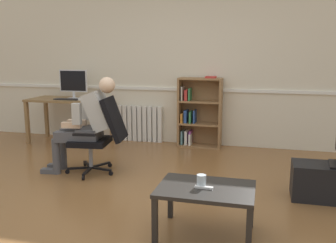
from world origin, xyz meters
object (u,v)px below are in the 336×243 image
(drinking_glass, at_px, (201,181))
(keyboard, at_px, (67,99))
(person_seated, at_px, (87,123))
(imac_monitor, at_px, (73,82))
(office_chair, at_px, (101,133))
(radiator, at_px, (138,123))
(computer_mouse, at_px, (81,99))
(spare_remote, at_px, (204,187))
(computer_desk, at_px, (69,105))
(coffee_table, at_px, (206,193))
(bookshelf, at_px, (198,114))

(drinking_glass, bearing_deg, keyboard, 136.77)
(person_seated, distance_m, drinking_glass, 2.11)
(imac_monitor, height_order, drinking_glass, imac_monitor)
(office_chair, bearing_deg, radiator, 176.75)
(radiator, bearing_deg, keyboard, -153.10)
(computer_mouse, relative_size, spare_remote, 0.67)
(computer_desk, height_order, coffee_table, computer_desk)
(office_chair, height_order, spare_remote, office_chair)
(computer_desk, xyz_separation_m, coffee_table, (2.75, -2.66, -0.28))
(office_chair, relative_size, coffee_table, 1.24)
(keyboard, bearing_deg, computer_desk, 103.55)
(coffee_table, bearing_deg, computer_desk, 135.97)
(spare_remote, bearing_deg, coffee_table, 163.00)
(bookshelf, xyz_separation_m, person_seated, (-1.12, -1.69, 0.11))
(coffee_table, height_order, drinking_glass, drinking_glass)
(computer_desk, xyz_separation_m, imac_monitor, (0.05, 0.08, 0.38))
(office_chair, distance_m, drinking_glass, 1.97)
(computer_desk, distance_m, computer_mouse, 0.33)
(coffee_table, bearing_deg, person_seated, 143.62)
(drinking_glass, bearing_deg, radiator, 118.19)
(imac_monitor, xyz_separation_m, bookshelf, (2.10, 0.22, -0.49))
(imac_monitor, xyz_separation_m, radiator, (1.03, 0.31, -0.72))
(keyboard, xyz_separation_m, computer_mouse, (0.25, 0.02, 0.01))
(imac_monitor, distance_m, radiator, 1.30)
(imac_monitor, height_order, office_chair, imac_monitor)
(keyboard, distance_m, office_chair, 1.72)
(bookshelf, bearing_deg, office_chair, -119.36)
(computer_desk, height_order, drinking_glass, computer_desk)
(office_chair, distance_m, coffee_table, 2.01)
(imac_monitor, xyz_separation_m, person_seated, (0.98, -1.47, -0.38))
(keyboard, xyz_separation_m, bookshelf, (2.12, 0.44, -0.22))
(coffee_table, bearing_deg, bookshelf, 101.45)
(imac_monitor, relative_size, office_chair, 0.51)
(office_chair, bearing_deg, drinking_glass, 41.68)
(computer_mouse, height_order, office_chair, office_chair)
(imac_monitor, bearing_deg, computer_mouse, -40.08)
(computer_mouse, relative_size, bookshelf, 0.09)
(computer_desk, xyz_separation_m, person_seated, (1.03, -1.40, -0.00))
(imac_monitor, height_order, coffee_table, imac_monitor)
(imac_monitor, bearing_deg, keyboard, -94.33)
(keyboard, height_order, spare_remote, keyboard)
(spare_remote, bearing_deg, computer_desk, -132.39)
(keyboard, bearing_deg, spare_remote, -43.35)
(computer_desk, relative_size, imac_monitor, 2.71)
(computer_mouse, xyz_separation_m, spare_remote, (2.45, -2.57, -0.34))
(computer_mouse, relative_size, coffee_table, 0.13)
(computer_desk, xyz_separation_m, computer_mouse, (0.28, -0.12, 0.12))
(computer_desk, xyz_separation_m, bookshelf, (2.15, 0.30, -0.11))
(keyboard, relative_size, drinking_glass, 4.10)
(drinking_glass, bearing_deg, imac_monitor, 134.22)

